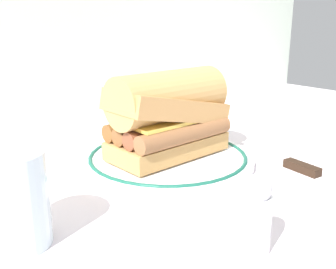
{
  "coord_description": "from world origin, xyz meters",
  "views": [
    {
      "loc": [
        -0.37,
        -0.43,
        0.21
      ],
      "look_at": [
        -0.02,
        -0.0,
        0.04
      ],
      "focal_mm": 42.75,
      "sensor_mm": 36.0,
      "label": 1
    }
  ],
  "objects_px": {
    "drinking_glass": "(11,206)",
    "butter_knife": "(281,161)",
    "salt_shaker": "(256,215)",
    "plate": "(168,158)",
    "sausage_sandwich": "(168,114)"
  },
  "relations": [
    {
      "from": "drinking_glass",
      "to": "butter_knife",
      "type": "distance_m",
      "value": 0.39
    },
    {
      "from": "butter_knife",
      "to": "salt_shaker",
      "type": "bearing_deg",
      "value": -150.37
    },
    {
      "from": "drinking_glass",
      "to": "butter_knife",
      "type": "relative_size",
      "value": 0.58
    },
    {
      "from": "plate",
      "to": "sausage_sandwich",
      "type": "distance_m",
      "value": 0.07
    },
    {
      "from": "plate",
      "to": "butter_knife",
      "type": "height_order",
      "value": "plate"
    },
    {
      "from": "plate",
      "to": "salt_shaker",
      "type": "relative_size",
      "value": 3.29
    },
    {
      "from": "sausage_sandwich",
      "to": "drinking_glass",
      "type": "xyz_separation_m",
      "value": [
        -0.25,
        -0.08,
        -0.04
      ]
    },
    {
      "from": "plate",
      "to": "sausage_sandwich",
      "type": "xyz_separation_m",
      "value": [
        0.0,
        0.0,
        0.07
      ]
    },
    {
      "from": "plate",
      "to": "drinking_glass",
      "type": "distance_m",
      "value": 0.27
    },
    {
      "from": "sausage_sandwich",
      "to": "salt_shaker",
      "type": "height_order",
      "value": "sausage_sandwich"
    },
    {
      "from": "sausage_sandwich",
      "to": "butter_knife",
      "type": "xyz_separation_m",
      "value": [
        0.13,
        -0.11,
        -0.07
      ]
    },
    {
      "from": "sausage_sandwich",
      "to": "butter_knife",
      "type": "height_order",
      "value": "sausage_sandwich"
    },
    {
      "from": "plate",
      "to": "salt_shaker",
      "type": "xyz_separation_m",
      "value": [
        -0.09,
        -0.23,
        0.03
      ]
    },
    {
      "from": "salt_shaker",
      "to": "butter_knife",
      "type": "relative_size",
      "value": 0.48
    },
    {
      "from": "sausage_sandwich",
      "to": "plate",
      "type": "bearing_deg",
      "value": -154.68
    }
  ]
}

